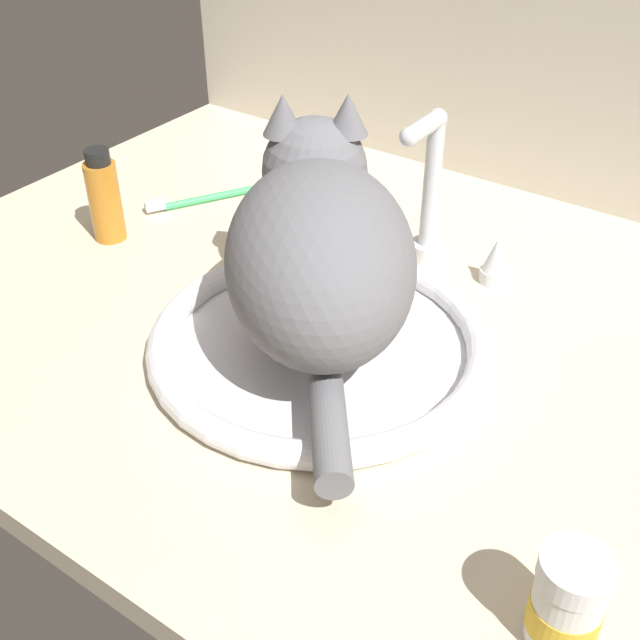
% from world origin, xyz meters
% --- Properties ---
extents(countertop, '(1.15, 0.79, 0.03)m').
position_xyz_m(countertop, '(0.00, 0.00, 0.01)').
color(countertop, beige).
rests_on(countertop, ground).
extents(backsplash_wall, '(1.15, 0.02, 0.37)m').
position_xyz_m(backsplash_wall, '(0.00, 0.41, 0.18)').
color(backsplash_wall, beige).
rests_on(backsplash_wall, ground).
extents(sink_basin, '(0.35, 0.35, 0.03)m').
position_xyz_m(sink_basin, '(-0.01, -0.07, 0.04)').
color(sink_basin, white).
rests_on(sink_basin, countertop).
extents(faucet, '(0.21, 0.09, 0.19)m').
position_xyz_m(faucet, '(-0.01, 0.15, 0.10)').
color(faucet, silver).
rests_on(faucet, countertop).
extents(cat, '(0.32, 0.35, 0.21)m').
position_xyz_m(cat, '(-0.02, -0.05, 0.15)').
color(cat, slate).
rests_on(cat, sink_basin).
extents(pill_bottle, '(0.05, 0.05, 0.08)m').
position_xyz_m(pill_bottle, '(0.31, -0.24, 0.07)').
color(pill_bottle, white).
rests_on(pill_bottle, countertop).
extents(amber_bottle, '(0.04, 0.04, 0.12)m').
position_xyz_m(amber_bottle, '(-0.36, -0.03, 0.09)').
color(amber_bottle, '#C67A23').
rests_on(amber_bottle, countertop).
extents(toothbrush, '(0.10, 0.17, 0.02)m').
position_xyz_m(toothbrush, '(-0.33, 0.12, 0.04)').
color(toothbrush, '#3FB266').
rests_on(toothbrush, countertop).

